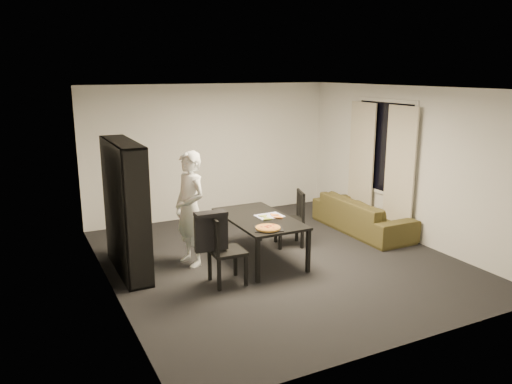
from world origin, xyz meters
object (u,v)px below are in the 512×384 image
baking_tray (268,228)px  bookshelf (126,208)px  pepperoni_pizza (268,228)px  chair_right (294,215)px  chair_left (221,246)px  sofa (362,215)px  dining_table (259,221)px  person (190,209)px

baking_tray → bookshelf: bearing=150.4°
baking_tray → pepperoni_pizza: size_ratio=1.14×
bookshelf → baking_tray: bookshelf is taller
chair_right → baking_tray: size_ratio=2.31×
chair_left → sofa: (3.19, 1.01, -0.25)m
dining_table → pepperoni_pizza: size_ratio=4.63×
dining_table → pepperoni_pizza: (-0.16, -0.59, 0.09)m
chair_left → pepperoni_pizza: (0.72, 0.00, 0.15)m
chair_left → person: 0.94m
chair_right → sofa: size_ratio=0.45×
bookshelf → chair_left: bearing=-45.5°
person → pepperoni_pizza: size_ratio=4.90×
dining_table → baking_tray: bearing=-103.3°
chair_left → person: bearing=9.7°
dining_table → sofa: dining_table is taller
person → pepperoni_pizza: (0.83, -0.88, -0.16)m
chair_left → baking_tray: chair_left is taller
dining_table → chair_right: 0.89m
chair_left → bookshelf: bearing=46.8°
person → sofa: size_ratio=0.83×
bookshelf → pepperoni_pizza: size_ratio=5.43×
chair_right → sofa: 1.52m
chair_right → sofa: bearing=110.8°
chair_right → pepperoni_pizza: 1.35m
baking_tray → chair_right: bearing=42.8°
person → sofa: (3.30, 0.13, -0.56)m
chair_right → baking_tray: 1.30m
bookshelf → dining_table: 1.97m
chair_right → chair_left: bearing=-44.5°
chair_right → pepperoni_pizza: chair_right is taller
bookshelf → baking_tray: (1.76, -1.00, -0.27)m
chair_left → chair_right: bearing=-59.3°
chair_right → person: size_ratio=0.54×
dining_table → chair_right: chair_right is taller
person → baking_tray: 1.22m
person → pepperoni_pizza: bearing=29.5°
chair_left → baking_tray: bearing=-84.9°
chair_left → person: size_ratio=0.56×
person → sofa: 3.35m
chair_right → person: 1.84m
chair_left → person: person is taller
bookshelf → person: bearing=-9.7°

